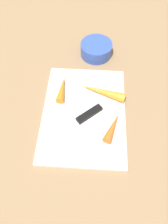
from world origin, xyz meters
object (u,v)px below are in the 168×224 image
Objects in this scene: knife at (86,116)px; carrot_longest at (102,92)px; carrot_shortest at (113,127)px; small_bowl at (96,49)px; carrot_medium at (62,88)px; cutting_board at (84,113)px.

knife is 1.07× the size of carrot_longest.
small_bowl is (0.33, 0.06, -0.00)m from carrot_shortest.
small_bowl is (0.20, -0.11, -0.00)m from carrot_medium.
small_bowl reaches higher than carrot_shortest.
carrot_shortest is (-0.04, -0.08, 0.01)m from knife.
cutting_board is at bearing 78.66° from carrot_shortest.
knife is 0.13m from carrot_medium.
cutting_board is 0.02m from knife.
carrot_shortest is 0.94× the size of carrot_medium.
carrot_longest is at bearing 35.92° from carrot_shortest.
knife is at bearing -159.56° from cutting_board.
cutting_board is 2.17× the size of knife.
carrot_medium is (0.14, 0.17, -0.00)m from carrot_shortest.
carrot_shortest is 0.21m from carrot_medium.
knife is at bearing 79.43° from carrot_longest.
cutting_board is 0.11m from carrot_medium.
carrot_medium is at bearing -89.40° from knife.
cutting_board is 2.34× the size of carrot_longest.
small_bowl is at bearing 31.24° from carrot_shortest.
carrot_longest is at bearing -37.29° from cutting_board.
cutting_board is 3.40× the size of carrot_medium.
carrot_medium is (0.01, 0.13, -0.00)m from carrot_longest.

